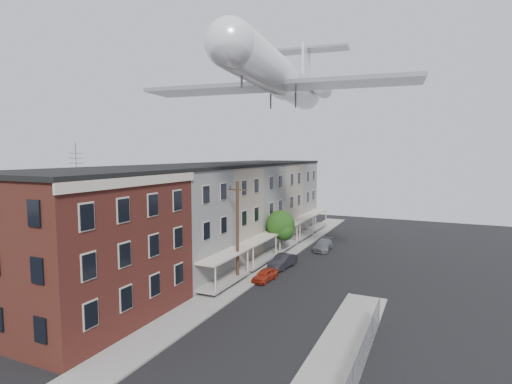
# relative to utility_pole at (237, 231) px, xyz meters

# --- Properties ---
(sidewalk_left) EXTENTS (3.00, 62.00, 0.12)m
(sidewalk_left) POSITION_rel_utility_pole_xyz_m (0.10, 6.00, -4.61)
(sidewalk_left) COLOR gray
(sidewalk_left) RESTS_ON ground
(sidewalk_right) EXTENTS (3.00, 26.00, 0.12)m
(sidewalk_right) POSITION_rel_utility_pole_xyz_m (11.10, -12.00, -4.61)
(sidewalk_right) COLOR gray
(sidewalk_right) RESTS_ON ground
(curb_left) EXTENTS (0.15, 62.00, 0.14)m
(curb_left) POSITION_rel_utility_pole_xyz_m (1.55, 6.00, -4.60)
(curb_left) COLOR gray
(curb_left) RESTS_ON ground
(curb_right) EXTENTS (0.15, 26.00, 0.14)m
(curb_right) POSITION_rel_utility_pole_xyz_m (9.65, -12.00, -4.60)
(curb_right) COLOR gray
(curb_right) RESTS_ON ground
(corner_building) EXTENTS (10.31, 12.30, 12.15)m
(corner_building) POSITION_rel_utility_pole_xyz_m (-6.40, -11.00, 0.49)
(corner_building) COLOR #381A11
(corner_building) RESTS_ON ground
(row_house_a) EXTENTS (11.98, 7.00, 10.30)m
(row_house_a) POSITION_rel_utility_pole_xyz_m (-6.36, -1.50, 0.45)
(row_house_a) COLOR slate
(row_house_a) RESTS_ON ground
(row_house_b) EXTENTS (11.98, 7.00, 10.30)m
(row_house_b) POSITION_rel_utility_pole_xyz_m (-6.36, 5.50, 0.45)
(row_house_b) COLOR gray
(row_house_b) RESTS_ON ground
(row_house_c) EXTENTS (11.98, 7.00, 10.30)m
(row_house_c) POSITION_rel_utility_pole_xyz_m (-6.36, 12.50, 0.45)
(row_house_c) COLOR slate
(row_house_c) RESTS_ON ground
(row_house_d) EXTENTS (11.98, 7.00, 10.30)m
(row_house_d) POSITION_rel_utility_pole_xyz_m (-6.36, 19.50, 0.45)
(row_house_d) COLOR gray
(row_house_d) RESTS_ON ground
(row_house_e) EXTENTS (11.98, 7.00, 10.30)m
(row_house_e) POSITION_rel_utility_pole_xyz_m (-6.36, 26.50, 0.45)
(row_house_e) COLOR slate
(row_house_e) RESTS_ON ground
(chainlink_fence) EXTENTS (0.06, 18.06, 1.90)m
(chainlink_fence) POSITION_rel_utility_pole_xyz_m (12.60, -13.00, -3.68)
(chainlink_fence) COLOR gray
(chainlink_fence) RESTS_ON ground
(utility_pole) EXTENTS (1.80, 0.26, 9.00)m
(utility_pole) POSITION_rel_utility_pole_xyz_m (0.00, 0.00, 0.00)
(utility_pole) COLOR black
(utility_pole) RESTS_ON ground
(street_tree) EXTENTS (3.22, 3.20, 5.20)m
(street_tree) POSITION_rel_utility_pole_xyz_m (0.33, 9.92, -1.22)
(street_tree) COLOR black
(street_tree) RESTS_ON ground
(car_near) EXTENTS (1.62, 3.34, 1.10)m
(car_near) POSITION_rel_utility_pole_xyz_m (2.00, 1.49, -4.12)
(car_near) COLOR #A12814
(car_near) RESTS_ON ground
(car_mid) EXTENTS (1.89, 4.19, 1.33)m
(car_mid) POSITION_rel_utility_pole_xyz_m (2.00, 5.99, -4.01)
(car_mid) COLOR black
(car_mid) RESTS_ON ground
(car_far) EXTENTS (1.97, 4.40, 1.25)m
(car_far) POSITION_rel_utility_pole_xyz_m (3.80, 14.82, -4.05)
(car_far) COLOR slate
(car_far) RESTS_ON ground
(airplane) EXTENTS (24.95, 28.49, 8.21)m
(airplane) POSITION_rel_utility_pole_xyz_m (2.09, 5.27, 13.78)
(airplane) COLOR white
(airplane) RESTS_ON ground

